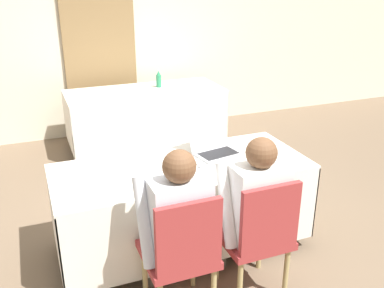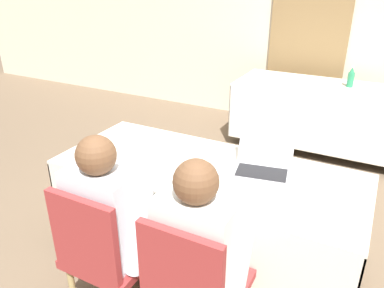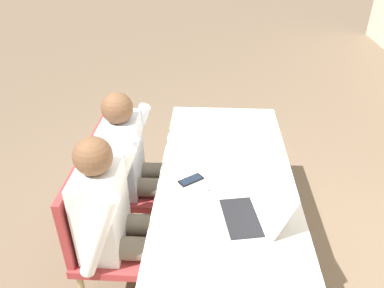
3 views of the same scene
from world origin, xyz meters
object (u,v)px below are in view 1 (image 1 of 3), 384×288
(cell_phone, at_px, (194,176))
(chair_near_right, at_px, (258,233))
(laptop, at_px, (215,148))
(person_checkered_shirt, at_px, (176,221))
(water_bottle, at_px, (159,79))
(person_white_shirt, at_px, (252,205))
(chair_near_left, at_px, (182,252))

(cell_phone, distance_m, chair_near_right, 0.61)
(laptop, bearing_deg, person_checkered_shirt, -139.82)
(water_bottle, distance_m, person_white_shirt, 3.00)
(water_bottle, xyz_separation_m, person_white_shirt, (-0.30, -2.98, -0.18))
(cell_phone, xyz_separation_m, person_white_shirt, (0.26, -0.40, -0.08))
(water_bottle, bearing_deg, person_white_shirt, -95.76)
(cell_phone, relative_size, person_checkered_shirt, 0.14)
(person_white_shirt, bearing_deg, cell_phone, -57.07)
(cell_phone, distance_m, water_bottle, 2.65)
(cell_phone, xyz_separation_m, chair_near_right, (0.26, -0.50, -0.24))
(cell_phone, relative_size, chair_near_right, 0.17)
(chair_near_left, bearing_deg, water_bottle, -105.23)
(water_bottle, relative_size, chair_near_left, 0.25)
(laptop, height_order, water_bottle, laptop)
(water_bottle, relative_size, person_checkered_shirt, 0.19)
(chair_near_left, height_order, person_white_shirt, person_white_shirt)
(laptop, relative_size, chair_near_right, 0.44)
(cell_phone, distance_m, person_checkered_shirt, 0.49)
(water_bottle, height_order, person_white_shirt, person_white_shirt)
(laptop, distance_m, person_white_shirt, 0.74)
(person_checkered_shirt, bearing_deg, water_bottle, -105.73)
(chair_near_right, relative_size, person_checkered_shirt, 0.78)
(laptop, xyz_separation_m, water_bottle, (0.24, 2.26, 0.06))
(cell_phone, xyz_separation_m, person_checkered_shirt, (-0.28, -0.40, -0.08))
(laptop, relative_size, cell_phone, 2.53)
(water_bottle, bearing_deg, laptop, -96.19)
(person_checkered_shirt, height_order, person_white_shirt, same)
(laptop, xyz_separation_m, chair_near_left, (-0.59, -0.83, -0.28))
(cell_phone, bearing_deg, laptop, 8.81)
(person_white_shirt, bearing_deg, chair_near_left, 10.87)
(laptop, height_order, person_checkered_shirt, person_checkered_shirt)
(chair_near_right, bearing_deg, person_checkered_shirt, -10.87)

